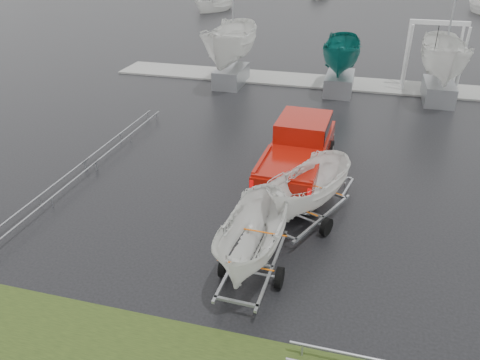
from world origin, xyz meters
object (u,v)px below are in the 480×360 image
trailer_hitched (254,199)px  pickup_truck (299,148)px  boat_hoist (435,46)px  trailer_parked (313,154)px

trailer_hitched → pickup_truck: bearing=90.0°
trailer_hitched → boat_hoist: (6.14, 19.83, 0.11)m
pickup_truck → boat_hoist: bearing=67.6°
pickup_truck → trailer_parked: trailer_parked is taller
trailer_hitched → trailer_parked: (1.11, 3.13, -0.00)m
pickup_truck → boat_hoist: size_ratio=1.55×
pickup_truck → trailer_hitched: size_ratio=1.36×
trailer_parked → pickup_truck: bearing=127.6°
trailer_hitched → boat_hoist: trailer_hitched is taller
trailer_hitched → trailer_parked: size_ratio=1.00×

